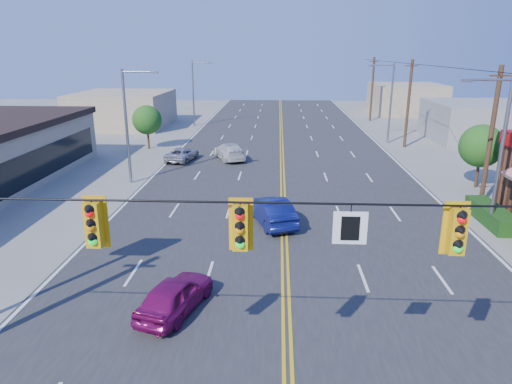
{
  "coord_description": "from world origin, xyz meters",
  "views": [
    {
      "loc": [
        -0.4,
        -9.35,
        9.14
      ],
      "look_at": [
        -1.48,
        13.03,
        2.2
      ],
      "focal_mm": 32.0,
      "sensor_mm": 36.0,
      "label": 1
    }
  ],
  "objects_px": {
    "car_blue": "(271,212)",
    "car_magenta": "(175,296)",
    "car_white": "(229,152)",
    "signal_span": "(289,250)",
    "car_silver": "(182,155)"
  },
  "relations": [
    {
      "from": "car_blue",
      "to": "car_magenta",
      "type": "bearing_deg",
      "value": 50.12
    },
    {
      "from": "car_magenta",
      "to": "car_white",
      "type": "height_order",
      "value": "car_white"
    },
    {
      "from": "signal_span",
      "to": "car_white",
      "type": "height_order",
      "value": "signal_span"
    },
    {
      "from": "car_magenta",
      "to": "car_white",
      "type": "distance_m",
      "value": 24.49
    },
    {
      "from": "car_silver",
      "to": "signal_span",
      "type": "bearing_deg",
      "value": 116.92
    },
    {
      "from": "car_blue",
      "to": "car_white",
      "type": "bearing_deg",
      "value": -95.32
    },
    {
      "from": "signal_span",
      "to": "car_silver",
      "type": "bearing_deg",
      "value": 106.47
    },
    {
      "from": "car_magenta",
      "to": "car_blue",
      "type": "bearing_deg",
      "value": -92.97
    },
    {
      "from": "signal_span",
      "to": "car_magenta",
      "type": "xyz_separation_m",
      "value": [
        -3.92,
        5.14,
        -4.24
      ]
    },
    {
      "from": "car_magenta",
      "to": "car_silver",
      "type": "height_order",
      "value": "car_magenta"
    },
    {
      "from": "car_magenta",
      "to": "car_silver",
      "type": "xyz_separation_m",
      "value": [
        -4.6,
        23.66,
        -0.07
      ]
    },
    {
      "from": "car_magenta",
      "to": "car_blue",
      "type": "xyz_separation_m",
      "value": [
        3.34,
        9.0,
        0.09
      ]
    },
    {
      "from": "car_blue",
      "to": "car_silver",
      "type": "distance_m",
      "value": 16.67
    },
    {
      "from": "car_silver",
      "to": "car_magenta",
      "type": "bearing_deg",
      "value": 111.45
    },
    {
      "from": "signal_span",
      "to": "car_magenta",
      "type": "height_order",
      "value": "signal_span"
    }
  ]
}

